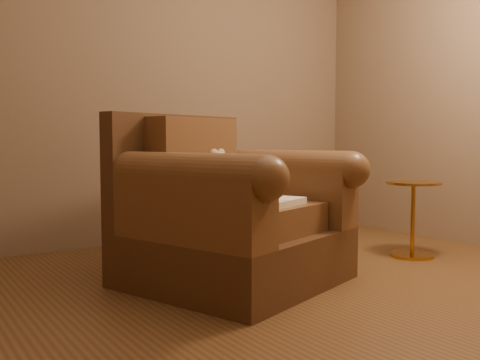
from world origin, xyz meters
TOP-DOWN VIEW (x-y plane):
  - floor at (0.00, 0.00)m, footprint 4.00×4.00m
  - armchair at (-0.16, 0.61)m, footprint 1.35×1.32m
  - teddy_bear at (-0.14, 0.72)m, footprint 0.23×0.26m
  - guidebook at (-0.10, 0.33)m, footprint 0.52×0.43m
  - side_table at (1.26, 0.44)m, footprint 0.38×0.38m

SIDE VIEW (x-z plane):
  - floor at x=0.00m, z-range 0.00..0.00m
  - side_table at x=1.26m, z-range 0.02..0.55m
  - armchair at x=-0.16m, z-range -0.11..0.86m
  - guidebook at x=-0.10m, z-range 0.46..0.50m
  - teddy_bear at x=-0.14m, z-range 0.42..0.73m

